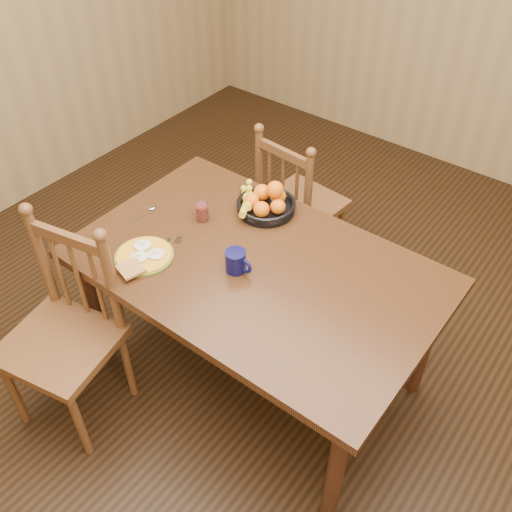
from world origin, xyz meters
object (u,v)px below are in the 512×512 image
Objects in this scene: dining_table at (256,278)px; chair_near at (65,334)px; fruit_bowl at (265,202)px; coffee_mug at (236,261)px; breakfast_plate at (144,256)px; chair_far at (298,204)px.

dining_table is 1.57× the size of chair_near.
dining_table is 4.94× the size of fruit_bowl.
coffee_mug is at bearing -69.08° from fruit_bowl.
dining_table is at bearing -58.86° from fruit_bowl.
breakfast_plate is at bearing -147.24° from dining_table.
chair_near is 7.66× the size of coffee_mug.
breakfast_plate is (-0.10, -1.08, 0.30)m from chair_far.
chair_far reaches higher than breakfast_plate.
coffee_mug is at bearing -119.25° from dining_table.
coffee_mug is at bearing 26.96° from breakfast_plate.
chair_near reaches higher than dining_table.
coffee_mug is (0.38, 0.19, 0.04)m from breakfast_plate.
chair_near is 3.16× the size of fruit_bowl.
fruit_bowl is at bearing 70.33° from breakfast_plate.
chair_near reaches higher than coffee_mug.
breakfast_plate is (0.14, 0.39, 0.27)m from chair_near.
breakfast_plate reaches higher than dining_table.
chair_far is 0.92× the size of chair_near.
fruit_bowl is (0.11, -0.47, 0.34)m from chair_far.
dining_table is 5.34× the size of breakfast_plate.
breakfast_plate is at bearing 89.59° from chair_far.
coffee_mug is (0.27, -0.89, 0.34)m from chair_far.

